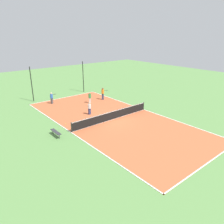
# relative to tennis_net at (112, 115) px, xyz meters

# --- Properties ---
(ground_plane) EXTENTS (80.00, 80.00, 0.00)m
(ground_plane) POSITION_rel_tennis_net_xyz_m (0.00, 0.00, -0.53)
(ground_plane) COLOR #60934C
(court_surface) EXTENTS (10.49, 22.47, 0.02)m
(court_surface) POSITION_rel_tennis_net_xyz_m (0.00, 0.00, -0.52)
(court_surface) COLOR #C66038
(court_surface) RESTS_ON ground_plane
(tennis_net) EXTENTS (10.29, 0.10, 1.00)m
(tennis_net) POSITION_rel_tennis_net_xyz_m (0.00, 0.00, 0.00)
(tennis_net) COLOR black
(tennis_net) RESTS_ON court_surface
(bench) EXTENTS (0.36, 1.65, 0.45)m
(bench) POSITION_rel_tennis_net_xyz_m (-6.65, 0.21, -0.14)
(bench) COLOR #333338
(bench) RESTS_ON ground_plane
(player_near_blue) EXTENTS (0.99, 0.61, 1.55)m
(player_near_blue) POSITION_rel_tennis_net_xyz_m (-2.64, 9.60, 0.37)
(player_near_blue) COLOR #4C4C51
(player_near_blue) RESTS_ON court_surface
(player_far_green) EXTENTS (0.87, 0.92, 1.49)m
(player_far_green) POSITION_rel_tennis_net_xyz_m (1.48, 6.54, 0.33)
(player_far_green) COLOR white
(player_far_green) RESTS_ON court_surface
(player_near_white) EXTENTS (0.37, 0.37, 1.47)m
(player_near_white) POSITION_rel_tennis_net_xyz_m (-1.02, 2.94, 0.32)
(player_near_white) COLOR navy
(player_near_white) RESTS_ON court_surface
(player_center_orange) EXTENTS (0.93, 0.85, 1.75)m
(player_center_orange) POSITION_rel_tennis_net_xyz_m (3.83, 6.71, 0.50)
(player_center_orange) COLOR navy
(player_center_orange) RESTS_ON court_surface
(tennis_ball_midcourt) EXTENTS (0.07, 0.07, 0.07)m
(tennis_ball_midcourt) POSITION_rel_tennis_net_xyz_m (0.22, 1.32, -0.47)
(tennis_ball_midcourt) COLOR #CCE033
(tennis_ball_midcourt) RESTS_ON court_surface
(tennis_ball_far_baseline) EXTENTS (0.07, 0.07, 0.07)m
(tennis_ball_far_baseline) POSITION_rel_tennis_net_xyz_m (-4.62, 2.09, -0.47)
(tennis_ball_far_baseline) COLOR #CCE033
(tennis_ball_far_baseline) RESTS_ON court_surface
(fence_post_back_left) EXTENTS (0.12, 0.12, 4.85)m
(fence_post_back_left) POSITION_rel_tennis_net_xyz_m (-4.16, 12.30, 1.89)
(fence_post_back_left) COLOR black
(fence_post_back_left) RESTS_ON ground_plane
(fence_post_back_right) EXTENTS (0.12, 0.12, 4.85)m
(fence_post_back_right) POSITION_rel_tennis_net_xyz_m (4.16, 12.30, 1.89)
(fence_post_back_right) COLOR black
(fence_post_back_right) RESTS_ON ground_plane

